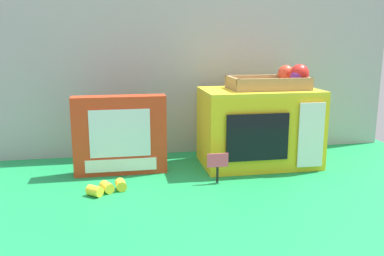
{
  "coord_description": "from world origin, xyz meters",
  "views": [
    {
      "loc": [
        -0.34,
        -1.43,
        0.46
      ],
      "look_at": [
        -0.08,
        -0.01,
        0.15
      ],
      "focal_mm": 38.7,
      "sensor_mm": 36.0,
      "label": 1
    }
  ],
  "objects_px": {
    "loose_toy_banana": "(108,188)",
    "food_groups_crate": "(277,81)",
    "price_sign": "(218,163)",
    "cookie_set_box": "(120,135)",
    "toy_microwave": "(259,127)"
  },
  "relations": [
    {
      "from": "toy_microwave",
      "to": "cookie_set_box",
      "type": "distance_m",
      "value": 0.51
    },
    {
      "from": "food_groups_crate",
      "to": "cookie_set_box",
      "type": "relative_size",
      "value": 0.9
    },
    {
      "from": "toy_microwave",
      "to": "cookie_set_box",
      "type": "bearing_deg",
      "value": -178.68
    },
    {
      "from": "price_sign",
      "to": "loose_toy_banana",
      "type": "height_order",
      "value": "price_sign"
    },
    {
      "from": "food_groups_crate",
      "to": "price_sign",
      "type": "bearing_deg",
      "value": -145.2
    },
    {
      "from": "toy_microwave",
      "to": "price_sign",
      "type": "bearing_deg",
      "value": -138.83
    },
    {
      "from": "cookie_set_box",
      "to": "loose_toy_banana",
      "type": "distance_m",
      "value": 0.23
    },
    {
      "from": "cookie_set_box",
      "to": "price_sign",
      "type": "height_order",
      "value": "cookie_set_box"
    },
    {
      "from": "food_groups_crate",
      "to": "toy_microwave",
      "type": "bearing_deg",
      "value": -172.4
    },
    {
      "from": "food_groups_crate",
      "to": "price_sign",
      "type": "distance_m",
      "value": 0.41
    },
    {
      "from": "toy_microwave",
      "to": "loose_toy_banana",
      "type": "distance_m",
      "value": 0.6
    },
    {
      "from": "loose_toy_banana",
      "to": "food_groups_crate",
      "type": "bearing_deg",
      "value": 18.57
    },
    {
      "from": "toy_microwave",
      "to": "loose_toy_banana",
      "type": "xyz_separation_m",
      "value": [
        -0.55,
        -0.2,
        -0.13
      ]
    },
    {
      "from": "food_groups_crate",
      "to": "loose_toy_banana",
      "type": "bearing_deg",
      "value": -161.43
    },
    {
      "from": "loose_toy_banana",
      "to": "cookie_set_box",
      "type": "bearing_deg",
      "value": 76.7
    }
  ]
}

